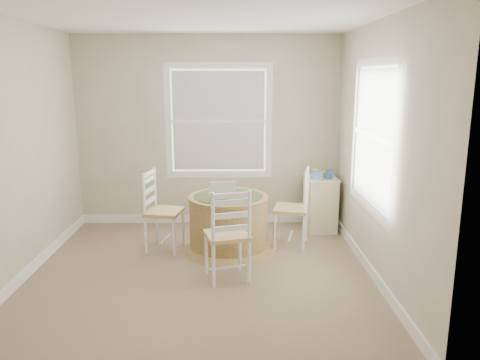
{
  "coord_description": "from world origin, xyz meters",
  "views": [
    {
      "loc": [
        0.36,
        -4.63,
        2.04
      ],
      "look_at": [
        0.43,
        0.45,
        0.92
      ],
      "focal_mm": 35.0,
      "sensor_mm": 36.0,
      "label": 1
    }
  ],
  "objects": [
    {
      "name": "round_table",
      "position": [
        0.29,
        0.71,
        0.37
      ],
      "size": [
        1.12,
        1.12,
        0.67
      ],
      "rotation": [
        0.0,
        0.0,
        0.07
      ],
      "color": "#A5884A",
      "rests_on": "ground"
    },
    {
      "name": "chair_right",
      "position": [
        1.06,
        0.85,
        0.47
      ],
      "size": [
        0.49,
        0.5,
        0.95
      ],
      "primitive_type": null,
      "rotation": [
        0.0,
        0.0,
        -1.8
      ],
      "color": "white",
      "rests_on": "ground"
    },
    {
      "name": "cup_cream",
      "position": [
        1.47,
        1.6,
        0.77
      ],
      "size": [
        0.07,
        0.07,
        0.09
      ],
      "primitive_type": "cylinder",
      "color": "beige",
      "rests_on": "corner_chest"
    },
    {
      "name": "chair_left",
      "position": [
        -0.47,
        0.74,
        0.47
      ],
      "size": [
        0.47,
        0.48,
        0.95
      ],
      "primitive_type": null,
      "rotation": [
        0.0,
        0.0,
        1.39
      ],
      "color": "white",
      "rests_on": "ground"
    },
    {
      "name": "corner_chest",
      "position": [
        1.53,
        1.48,
        0.36
      ],
      "size": [
        0.42,
        0.56,
        0.73
      ],
      "rotation": [
        0.0,
        0.0,
        0.03
      ],
      "color": "beige",
      "rests_on": "ground"
    },
    {
      "name": "room",
      "position": [
        0.17,
        0.16,
        1.3
      ],
      "size": [
        3.64,
        3.64,
        2.64
      ],
      "color": "#897556",
      "rests_on": "ground"
    },
    {
      "name": "box_blue",
      "position": [
        1.61,
        1.4,
        0.79
      ],
      "size": [
        0.08,
        0.08,
        0.12
      ],
      "primitive_type": "cube",
      "rotation": [
        0.0,
        0.0,
        0.03
      ],
      "color": "#2E568B",
      "rests_on": "corner_chest"
    },
    {
      "name": "mouse",
      "position": [
        0.43,
        0.68,
        0.68
      ],
      "size": [
        0.06,
        0.09,
        0.03
      ],
      "primitive_type": "ellipsoid",
      "rotation": [
        0.0,
        0.0,
        0.07
      ],
      "color": "white",
      "rests_on": "round_table"
    },
    {
      "name": "phone",
      "position": [
        0.53,
        0.6,
        0.67
      ],
      "size": [
        0.05,
        0.09,
        0.02
      ],
      "primitive_type": "cube",
      "rotation": [
        0.0,
        0.0,
        0.07
      ],
      "color": "#B7BABF",
      "rests_on": "round_table"
    },
    {
      "name": "laptop",
      "position": [
        0.22,
        0.72,
        0.7
      ],
      "size": [
        0.32,
        0.28,
        0.21
      ],
      "rotation": [
        0.0,
        0.0,
        3.24
      ],
      "color": "white",
      "rests_on": "round_table"
    },
    {
      "name": "chair_near",
      "position": [
        0.29,
        -0.12,
        0.47
      ],
      "size": [
        0.51,
        0.5,
        0.95
      ],
      "primitive_type": null,
      "rotation": [
        0.0,
        0.0,
        3.4
      ],
      "color": "white",
      "rests_on": "ground"
    },
    {
      "name": "tissue_box",
      "position": [
        1.45,
        1.37,
        0.78
      ],
      "size": [
        0.12,
        0.12,
        0.1
      ],
      "primitive_type": "cube",
      "rotation": [
        0.0,
        0.0,
        0.03
      ],
      "color": "#598DCB",
      "rests_on": "corner_chest"
    },
    {
      "name": "keys",
      "position": [
        0.48,
        0.79,
        0.68
      ],
      "size": [
        0.06,
        0.05,
        0.02
      ],
      "primitive_type": "cube",
      "rotation": [
        0.0,
        0.0,
        0.07
      ],
      "color": "black",
      "rests_on": "round_table"
    },
    {
      "name": "box_yellow",
      "position": [
        1.57,
        1.53,
        0.76
      ],
      "size": [
        0.15,
        0.1,
        0.06
      ],
      "primitive_type": "cube",
      "rotation": [
        0.0,
        0.0,
        0.03
      ],
      "color": "gold",
      "rests_on": "corner_chest"
    }
  ]
}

